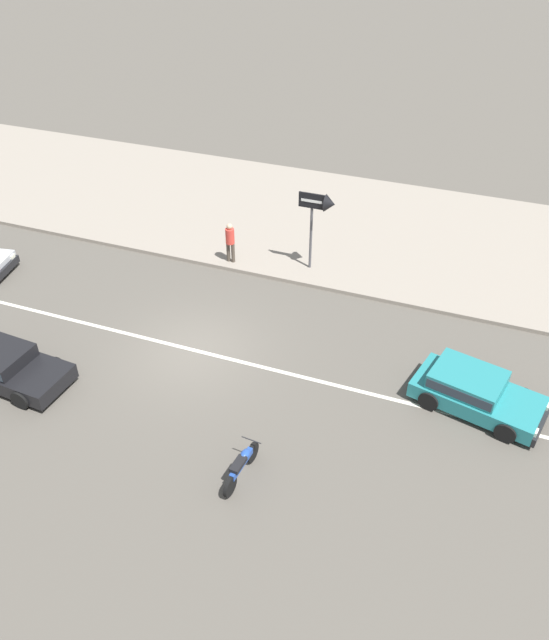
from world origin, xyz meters
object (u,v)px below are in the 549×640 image
Objects in this scene: hatchback_teal_2 at (474,390)px; motorcycle_0 at (242,465)px; sedan_black_5 at (4,365)px; arrow_signboard at (324,208)px; pedestrian_mid_kerb at (230,240)px.

hatchback_teal_2 is 7.03m from motorcycle_0.
sedan_black_5 is 2.37× the size of motorcycle_0.
motorcycle_0 is 10.37m from arrow_signboard.
sedan_black_5 is 9.28m from pedestrian_mid_kerb.
motorcycle_0 is (-5.21, -4.71, -0.17)m from hatchback_teal_2.
sedan_black_5 is at bearing -113.55° from pedestrian_mid_kerb.
sedan_black_5 is 1.36× the size of arrow_signboard.
motorcycle_0 is at bearing -64.70° from pedestrian_mid_kerb.
arrow_signboard is 1.91× the size of pedestrian_mid_kerb.
sedan_black_5 is (-13.37, -3.77, -0.06)m from hatchback_teal_2.
hatchback_teal_2 is 2.23× the size of motorcycle_0.
hatchback_teal_2 is at bearing -40.81° from arrow_signboard.
motorcycle_0 is at bearing -137.87° from hatchback_teal_2.
pedestrian_mid_kerb is at bearing 115.30° from motorcycle_0.
hatchback_teal_2 is at bearing 15.76° from sedan_black_5.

